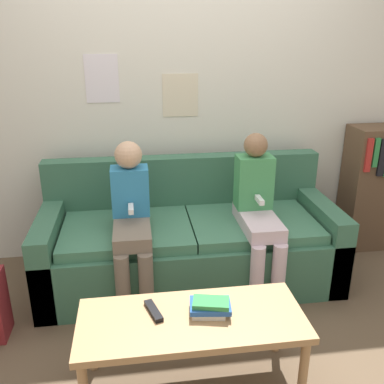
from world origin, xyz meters
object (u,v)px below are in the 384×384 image
at_px(person_right, 258,209).
at_px(bookshelf, 369,188).
at_px(coffee_table, 192,326).
at_px(tv_remote, 154,311).
at_px(person_left, 131,217).
at_px(couch, 189,242).

relative_size(person_right, bookshelf, 1.07).
xyz_separation_m(coffee_table, person_right, (0.56, 0.83, 0.23)).
bearing_deg(coffee_table, person_right, 56.02).
bearing_deg(bookshelf, coffee_table, -140.91).
bearing_deg(coffee_table, bookshelf, 39.09).
relative_size(coffee_table, tv_remote, 6.24).
bearing_deg(tv_remote, bookshelf, 18.05).
xyz_separation_m(tv_remote, bookshelf, (1.81, 1.27, 0.08)).
bearing_deg(tv_remote, person_left, 79.89).
distance_m(person_left, bookshelf, 1.97).
relative_size(couch, person_right, 1.90).
height_order(coffee_table, tv_remote, tv_remote).
relative_size(person_left, tv_remote, 6.00).
distance_m(coffee_table, bookshelf, 2.11).
height_order(coffee_table, person_left, person_left).
distance_m(couch, tv_remote, 1.02).
bearing_deg(coffee_table, tv_remote, 160.51).
height_order(coffee_table, bookshelf, bookshelf).
distance_m(couch, coffee_table, 1.04).
bearing_deg(person_right, person_left, -179.96).
bearing_deg(bookshelf, person_left, -165.31).
bearing_deg(tv_remote, person_right, 29.25).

